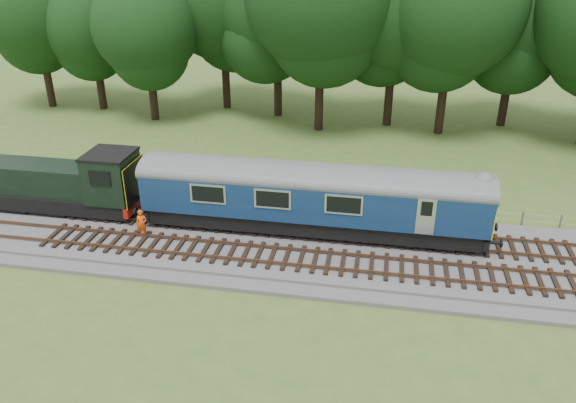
# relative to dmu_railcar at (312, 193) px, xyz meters

# --- Properties ---
(ground) EXTENTS (120.00, 120.00, 0.00)m
(ground) POSITION_rel_dmu_railcar_xyz_m (3.41, -1.40, -2.61)
(ground) COLOR #416826
(ground) RESTS_ON ground
(ballast) EXTENTS (70.00, 7.00, 0.35)m
(ballast) POSITION_rel_dmu_railcar_xyz_m (3.41, -1.40, -2.43)
(ballast) COLOR #4C4C4F
(ballast) RESTS_ON ground
(track_north) EXTENTS (67.20, 2.40, 0.21)m
(track_north) POSITION_rel_dmu_railcar_xyz_m (3.41, -0.00, -2.19)
(track_north) COLOR black
(track_north) RESTS_ON ballast
(track_south) EXTENTS (67.20, 2.40, 0.21)m
(track_south) POSITION_rel_dmu_railcar_xyz_m (3.41, -3.00, -2.19)
(track_south) COLOR black
(track_south) RESTS_ON ballast
(fence) EXTENTS (64.00, 0.12, 1.00)m
(fence) POSITION_rel_dmu_railcar_xyz_m (3.41, 3.10, -2.61)
(fence) COLOR #6B6054
(fence) RESTS_ON ground
(tree_line) EXTENTS (70.00, 8.00, 18.00)m
(tree_line) POSITION_rel_dmu_railcar_xyz_m (3.41, 20.60, -2.61)
(tree_line) COLOR black
(tree_line) RESTS_ON ground
(dmu_railcar) EXTENTS (18.05, 2.86, 3.88)m
(dmu_railcar) POSITION_rel_dmu_railcar_xyz_m (0.00, 0.00, 0.00)
(dmu_railcar) COLOR black
(dmu_railcar) RESTS_ON ground
(shunter_loco) EXTENTS (8.92, 2.60, 3.38)m
(shunter_loco) POSITION_rel_dmu_railcar_xyz_m (-13.93, 0.00, -0.63)
(shunter_loco) COLOR black
(shunter_loco) RESTS_ON ground
(worker) EXTENTS (0.63, 0.48, 1.56)m
(worker) POSITION_rel_dmu_railcar_xyz_m (-8.66, -2.26, -1.48)
(worker) COLOR #F7500D
(worker) RESTS_ON ballast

